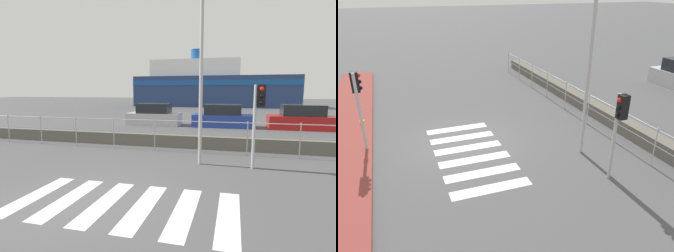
% 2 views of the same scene
% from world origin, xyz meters
% --- Properties ---
extents(ground_plane, '(160.00, 160.00, 0.00)m').
position_xyz_m(ground_plane, '(0.00, 0.00, 0.00)').
color(ground_plane, '#4C4C4F').
extents(sidewalk_brick, '(24.00, 1.80, 0.12)m').
position_xyz_m(sidewalk_brick, '(0.00, -4.10, 0.06)').
color(sidewalk_brick, brown).
rests_on(sidewalk_brick, ground_plane).
extents(crosswalk, '(4.95, 2.40, 0.01)m').
position_xyz_m(crosswalk, '(0.89, 0.00, 0.00)').
color(crosswalk, silver).
rests_on(crosswalk, ground_plane).
extents(seawall, '(20.61, 0.55, 0.55)m').
position_xyz_m(seawall, '(0.00, 6.11, 0.27)').
color(seawall, '#605B54').
rests_on(seawall, ground_plane).
extents(harbor_fence, '(18.59, 0.04, 1.33)m').
position_xyz_m(harbor_fence, '(-0.00, 5.23, 0.87)').
color(harbor_fence, '#B2B2B5').
rests_on(harbor_fence, ground_plane).
extents(traffic_light_near, '(0.34, 0.32, 2.81)m').
position_xyz_m(traffic_light_near, '(-0.61, -3.36, 2.03)').
color(traffic_light_near, '#B2B2B5').
rests_on(traffic_light_near, ground_plane).
extents(traffic_light_far, '(0.34, 0.32, 2.67)m').
position_xyz_m(traffic_light_far, '(3.92, 3.50, 1.96)').
color(traffic_light_far, '#B2B2B5').
rests_on(traffic_light_far, ground_plane).
extents(streetlamp, '(0.32, 1.25, 5.84)m').
position_xyz_m(streetlamp, '(2.10, 3.37, 3.65)').
color(streetlamp, '#B2B2B5').
rests_on(streetlamp, ground_plane).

